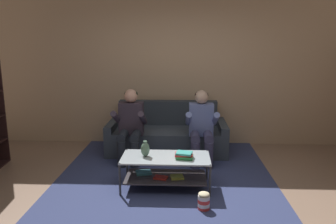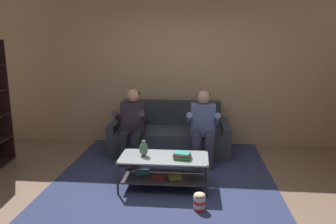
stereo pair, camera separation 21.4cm
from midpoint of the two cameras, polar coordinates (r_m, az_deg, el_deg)
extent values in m
plane|color=#957661|center=(3.99, 2.10, -15.78)|extent=(16.80, 16.80, 0.00)
cube|color=tan|center=(6.00, 3.54, 8.10)|extent=(8.40, 0.12, 2.90)
cube|color=#39424E|center=(5.66, 1.41, -4.97)|extent=(1.75, 0.86, 0.41)
cube|color=#303842|center=(5.88, 1.66, -0.08)|extent=(1.75, 0.18, 0.43)
cube|color=#39424E|center=(5.78, -7.93, -4.11)|extent=(0.13, 0.86, 0.53)
cube|color=#39424E|center=(5.66, 10.96, -4.56)|extent=(0.13, 0.86, 0.53)
cylinder|color=#20252E|center=(5.05, -6.66, -7.19)|extent=(0.14, 0.14, 0.41)
cylinder|color=#20252E|center=(5.01, -4.41, -7.29)|extent=(0.14, 0.14, 0.41)
cylinder|color=#20252E|center=(5.14, -6.32, -3.94)|extent=(0.14, 0.42, 0.14)
cylinder|color=#20252E|center=(5.11, -4.12, -4.01)|extent=(0.14, 0.42, 0.14)
cube|color=#342B38|center=(5.27, -4.86, -1.07)|extent=(0.38, 0.22, 0.52)
cylinder|color=#342B38|center=(5.12, -7.47, -0.91)|extent=(0.09, 0.49, 0.31)
cylinder|color=#342B38|center=(5.05, -2.95, -1.01)|extent=(0.09, 0.49, 0.31)
sphere|color=tan|center=(5.19, -4.93, 2.85)|extent=(0.21, 0.21, 0.21)
ellipsoid|color=black|center=(5.21, -4.90, 3.17)|extent=(0.21, 0.21, 0.13)
cylinder|color=#3C3B5C|center=(4.95, 6.13, -7.59)|extent=(0.14, 0.14, 0.41)
cylinder|color=#3C3B5C|center=(4.96, 8.46, -7.62)|extent=(0.14, 0.14, 0.41)
cylinder|color=#3C3B5C|center=(5.04, 6.17, -4.26)|extent=(0.14, 0.42, 0.14)
cylinder|color=#3C3B5C|center=(5.05, 8.44, -4.30)|extent=(0.14, 0.42, 0.14)
cube|color=#606FAA|center=(5.19, 7.30, -1.37)|extent=(0.38, 0.22, 0.51)
cylinder|color=#606FAA|center=(5.00, 5.05, -1.23)|extent=(0.09, 0.49, 0.31)
cylinder|color=#606FAA|center=(5.02, 9.70, -1.32)|extent=(0.09, 0.49, 0.31)
sphere|color=tan|center=(5.12, 7.40, 2.56)|extent=(0.21, 0.21, 0.21)
ellipsoid|color=black|center=(5.13, 7.40, 2.89)|extent=(0.21, 0.21, 0.13)
cube|color=#A8B4BB|center=(4.24, 0.76, -7.91)|extent=(1.13, 0.55, 0.02)
cube|color=#3D373B|center=(4.34, 0.75, -11.23)|extent=(1.04, 0.51, 0.02)
cylinder|color=#323335|center=(4.15, -7.30, -11.49)|extent=(0.03, 0.03, 0.43)
cylinder|color=#323335|center=(4.07, 8.39, -12.03)|extent=(0.03, 0.03, 0.43)
cylinder|color=#323335|center=(4.62, -5.89, -8.92)|extent=(0.03, 0.03, 0.43)
cylinder|color=#323335|center=(4.55, 8.05, -9.34)|extent=(0.03, 0.03, 0.43)
cube|color=teal|center=(4.43, -3.07, -10.40)|extent=(0.23, 0.19, 0.03)
cube|color=red|center=(4.27, -0.17, -11.35)|extent=(0.19, 0.15, 0.02)
cube|color=#B1B83D|center=(4.27, 2.71, -11.28)|extent=(0.18, 0.17, 0.03)
cube|color=navy|center=(4.96, 1.03, -9.95)|extent=(3.00, 3.43, 0.01)
cube|color=slate|center=(4.96, 1.03, -9.93)|extent=(1.65, 1.89, 0.00)
ellipsoid|color=#52745D|center=(4.24, -2.81, -6.48)|extent=(0.11, 0.11, 0.18)
cylinder|color=#52745D|center=(4.21, -2.82, -5.29)|extent=(0.05, 0.05, 0.04)
cube|color=green|center=(4.18, 4.04, -7.99)|extent=(0.22, 0.18, 0.02)
cube|color=green|center=(4.16, 4.01, -7.80)|extent=(0.23, 0.18, 0.02)
cube|color=red|center=(4.17, 3.90, -7.45)|extent=(0.22, 0.16, 0.02)
cube|color=teal|center=(4.15, 3.96, -7.20)|extent=(0.22, 0.19, 0.02)
cube|color=#2F1C1B|center=(5.77, -26.19, 1.73)|extent=(0.30, 0.04, 1.90)
cylinder|color=red|center=(3.88, 7.12, -16.39)|extent=(0.14, 0.14, 0.04)
cylinder|color=white|center=(3.86, 7.14, -15.82)|extent=(0.14, 0.14, 0.04)
cylinder|color=red|center=(3.84, 7.15, -15.25)|extent=(0.14, 0.14, 0.04)
cylinder|color=white|center=(3.82, 7.17, -14.68)|extent=(0.14, 0.14, 0.04)
ellipsoid|color=beige|center=(3.80, 7.19, -14.16)|extent=(0.13, 0.13, 0.05)
camera|label=1|loc=(0.11, -88.65, 0.29)|focal=35.00mm
camera|label=2|loc=(0.11, 91.35, -0.29)|focal=35.00mm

